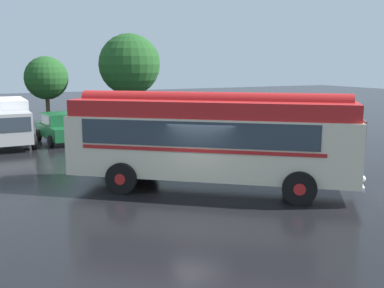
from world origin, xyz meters
name	(u,v)px	position (x,y,z in m)	size (l,w,h in m)	color
ground_plane	(202,193)	(0.00, 0.00, 0.00)	(120.00, 120.00, 0.00)	black
vintage_bus	(211,137)	(0.56, 0.40, 1.89)	(9.42, 8.18, 3.49)	beige
car_near_left	(59,128)	(-2.53, 12.86, 0.85)	(2.29, 4.35, 1.66)	#144C28
car_mid_left	(105,126)	(0.05, 12.43, 0.85)	(2.14, 4.29, 1.66)	black
car_mid_right	(151,122)	(3.15, 13.04, 0.85)	(2.42, 4.41, 1.66)	#4C5156
car_far_right	(190,120)	(5.69, 12.53, 0.85)	(2.38, 4.39, 1.66)	silver
box_van	(8,120)	(-5.21, 13.32, 1.36)	(2.34, 5.78, 2.50)	silver
tree_centre	(47,78)	(-1.89, 20.63, 3.44)	(3.11, 3.11, 5.00)	#4C3823
tree_right_of_centre	(132,63)	(4.06, 19.16, 4.47)	(4.58, 4.58, 6.69)	#4C3823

